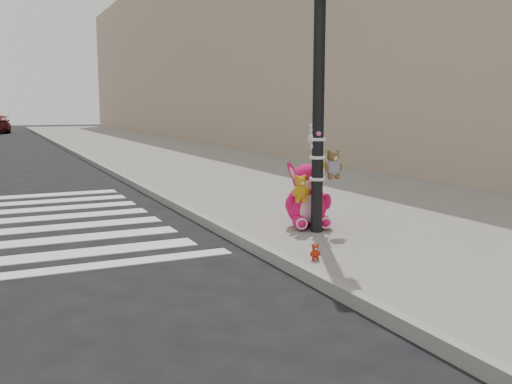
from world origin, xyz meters
name	(u,v)px	position (x,y,z in m)	size (l,w,h in m)	color
ground	(177,309)	(0.00, 0.00, 0.00)	(120.00, 120.00, 0.00)	black
sidewalk_near	(241,171)	(5.00, 10.00, 0.07)	(7.00, 80.00, 0.14)	slate
curb_edge	(120,177)	(1.55, 10.00, 0.07)	(0.12, 80.00, 0.15)	gray
bld_near	(262,41)	(10.50, 20.00, 5.00)	(5.00, 60.00, 10.00)	tan
signal_pole	(318,114)	(2.61, 1.81, 1.79)	(0.70, 0.48, 4.00)	black
pink_bunny	(307,199)	(2.66, 2.17, 0.54)	(0.75, 0.83, 0.98)	#E3135F
red_teddy	(315,252)	(1.80, 0.50, 0.24)	(0.13, 0.09, 0.19)	#B72A12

